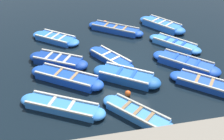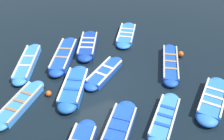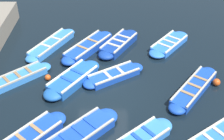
{
  "view_description": "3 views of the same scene",
  "coord_description": "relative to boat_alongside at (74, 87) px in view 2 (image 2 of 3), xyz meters",
  "views": [
    {
      "loc": [
        -11.19,
        3.03,
        7.46
      ],
      "look_at": [
        -0.88,
        0.97,
        0.38
      ],
      "focal_mm": 42.0,
      "sensor_mm": 36.0,
      "label": 1
    },
    {
      "loc": [
        -4.07,
        -8.9,
        8.63
      ],
      "look_at": [
        0.92,
        0.61,
        0.3
      ],
      "focal_mm": 42.0,
      "sensor_mm": 36.0,
      "label": 2
    },
    {
      "loc": [
        0.58,
        -10.87,
        8.78
      ],
      "look_at": [
        0.47,
        0.86,
        0.37
      ],
      "focal_mm": 50.0,
      "sensor_mm": 36.0,
      "label": 3
    }
  ],
  "objects": [
    {
      "name": "ground_plane",
      "position": [
        1.3,
        -0.36,
        -0.2
      ],
      "size": [
        120.0,
        120.0,
        0.0
      ],
      "primitive_type": "plane",
      "color": "black"
    },
    {
      "name": "boat_alongside",
      "position": [
        0.0,
        0.0,
        0.0
      ],
      "size": [
        2.66,
        3.31,
        0.47
      ],
      "color": "#1E59AD",
      "rests_on": "ground"
    },
    {
      "name": "boat_end_of_row",
      "position": [
        0.48,
        2.82,
        -0.01
      ],
      "size": [
        2.81,
        3.64,
        0.44
      ],
      "color": "#1947B7",
      "rests_on": "ground"
    },
    {
      "name": "boat_outer_right",
      "position": [
        5.37,
        -0.59,
        -0.03
      ],
      "size": [
        2.87,
        3.53,
        0.4
      ],
      "color": "#1947B7",
      "rests_on": "ground"
    },
    {
      "name": "boat_tucked",
      "position": [
        0.61,
        -3.32,
        -0.03
      ],
      "size": [
        3.19,
        3.2,
        0.41
      ],
      "color": "#1947B7",
      "rests_on": "ground"
    },
    {
      "name": "boat_broadside",
      "position": [
        2.11,
        3.16,
        -0.01
      ],
      "size": [
        2.44,
        3.31,
        0.45
      ],
      "color": "navy",
      "rests_on": "ground"
    },
    {
      "name": "boat_bow_out",
      "position": [
        2.75,
        -3.6,
        -0.05
      ],
      "size": [
        3.01,
        2.71,
        0.36
      ],
      "color": "#3884E0",
      "rests_on": "ground"
    },
    {
      "name": "boat_stern_in",
      "position": [
        -1.5,
        3.11,
        -0.04
      ],
      "size": [
        2.45,
        3.69,
        0.38
      ],
      "color": "#3884E0",
      "rests_on": "ground"
    },
    {
      "name": "boat_far_corner",
      "position": [
        5.34,
        -3.76,
        -0.01
      ],
      "size": [
        3.35,
        2.75,
        0.45
      ],
      "color": "blue",
      "rests_on": "ground"
    },
    {
      "name": "boat_drifting",
      "position": [
        1.86,
        0.39,
        -0.05
      ],
      "size": [
        3.06,
        2.29,
        0.36
      ],
      "color": "#1947B7",
      "rests_on": "ground"
    },
    {
      "name": "boat_mid_row",
      "position": [
        4.82,
        3.25,
        -0.05
      ],
      "size": [
        2.7,
        3.11,
        0.36
      ],
      "color": "blue",
      "rests_on": "ground"
    },
    {
      "name": "boat_outer_left",
      "position": [
        -2.53,
        0.16,
        -0.05
      ],
      "size": [
        2.99,
        2.74,
        0.36
      ],
      "color": "#3884E0",
      "rests_on": "ground"
    },
    {
      "name": "buoy_orange_near",
      "position": [
        6.48,
        -0.11,
        -0.04
      ],
      "size": [
        0.34,
        0.34,
        0.34
      ],
      "primitive_type": "sphere",
      "color": "#E05119",
      "rests_on": "ground"
    },
    {
      "name": "buoy_yellow_far",
      "position": [
        -1.19,
        0.22,
        -0.06
      ],
      "size": [
        0.28,
        0.28,
        0.28
      ],
      "primitive_type": "sphere",
      "color": "#E05119",
      "rests_on": "ground"
    }
  ]
}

